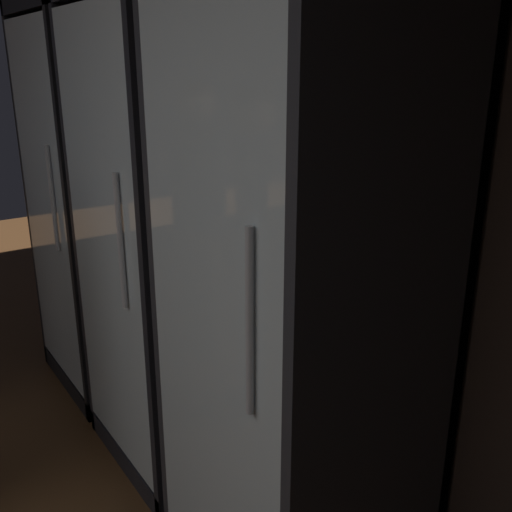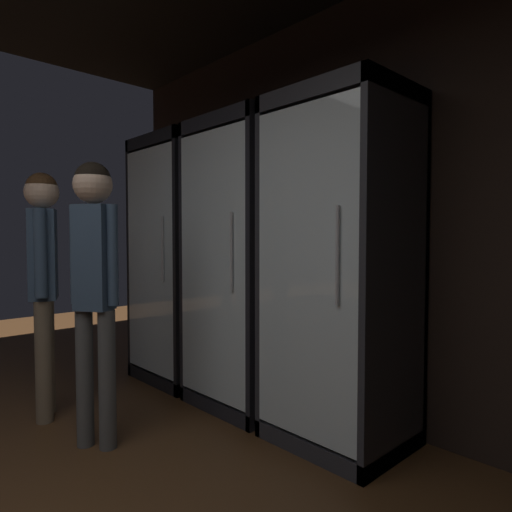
{
  "view_description": "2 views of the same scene",
  "coord_description": "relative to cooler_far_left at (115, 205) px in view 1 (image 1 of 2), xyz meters",
  "views": [
    {
      "loc": [
        1.02,
        1.59,
        1.74
      ],
      "look_at": [
        -0.57,
        2.68,
        1.1
      ],
      "focal_mm": 40.86,
      "sensor_mm": 36.0,
      "label": 1
    },
    {
      "loc": [
        1.28,
        0.5,
        1.22
      ],
      "look_at": [
        -0.73,
        2.39,
        1.11
      ],
      "focal_mm": 31.07,
      "sensor_mm": 36.0,
      "label": 2
    }
  ],
  "objects": [
    {
      "name": "cooler_center",
      "position": [
        1.65,
        0.0,
        0.0
      ],
      "size": [
        0.78,
        0.68,
        2.06
      ],
      "color": "#2B2B30",
      "rests_on": "ground"
    },
    {
      "name": "wall_back",
      "position": [
        1.94,
        0.33,
        0.39
      ],
      "size": [
        6.0,
        0.06,
        2.8
      ],
      "primitive_type": "cube",
      "color": "black",
      "rests_on": "ground"
    },
    {
      "name": "cooler_far_left",
      "position": [
        0.0,
        0.0,
        0.0
      ],
      "size": [
        0.78,
        0.68,
        2.06
      ],
      "color": "black",
      "rests_on": "ground"
    },
    {
      "name": "cooler_left",
      "position": [
        0.82,
        0.0,
        0.0
      ],
      "size": [
        0.78,
        0.68,
        2.06
      ],
      "color": "black",
      "rests_on": "ground"
    }
  ]
}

